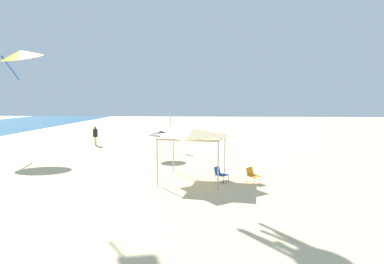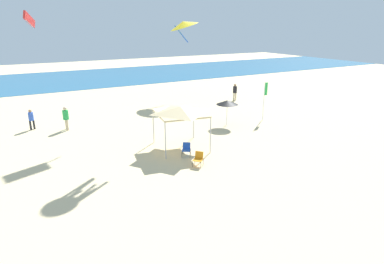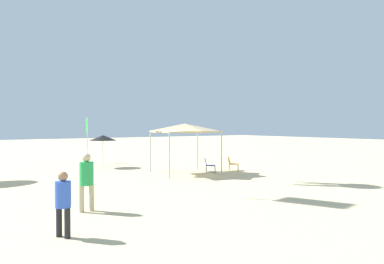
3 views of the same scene
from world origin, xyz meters
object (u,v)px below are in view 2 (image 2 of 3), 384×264
at_px(beach_umbrella, 227,102).
at_px(person_far_stroller, 31,118).
at_px(folding_chair_right_of_tent, 198,158).
at_px(person_watching_sky, 235,91).
at_px(canopy_tent, 181,110).
at_px(folding_chair_facing_ocean, 186,148).
at_px(person_beachcomber, 66,116).
at_px(kite_delta_yellow, 184,24).
at_px(banner_flag, 264,97).
at_px(kite_parafoil_red, 29,20).

xyz_separation_m(beach_umbrella, person_far_stroller, (-14.22, 6.59, -0.98)).
xyz_separation_m(folding_chair_right_of_tent, person_far_stroller, (-8.11, 12.47, 0.49)).
relative_size(folding_chair_right_of_tent, person_watching_sky, 0.44).
height_order(canopy_tent, folding_chair_facing_ocean, canopy_tent).
bearing_deg(folding_chair_facing_ocean, beach_umbrella, 67.81).
height_order(beach_umbrella, folding_chair_right_of_tent, beach_umbrella).
bearing_deg(folding_chair_facing_ocean, person_far_stroller, 160.44).
xyz_separation_m(folding_chair_right_of_tent, person_beachcomber, (-5.70, 11.05, 0.63)).
xyz_separation_m(folding_chair_right_of_tent, kite_delta_yellow, (8.21, 17.48, 7.57)).
bearing_deg(folding_chair_right_of_tent, person_far_stroller, 169.41).
bearing_deg(person_far_stroller, kite_delta_yellow, 170.64).
bearing_deg(beach_umbrella, folding_chair_facing_ocean, -145.26).
xyz_separation_m(folding_chair_facing_ocean, person_watching_sky, (12.19, 11.50, 0.61)).
bearing_deg(person_watching_sky, kite_delta_yellow, -62.57).
relative_size(person_watching_sky, person_beachcomber, 0.98).
height_order(person_far_stroller, person_beachcomber, person_beachcomber).
height_order(beach_umbrella, banner_flag, banner_flag).
bearing_deg(person_watching_sky, kite_parafoil_red, -57.97).
height_order(beach_umbrella, folding_chair_facing_ocean, beach_umbrella).
bearing_deg(beach_umbrella, person_far_stroller, 155.14).
relative_size(folding_chair_facing_ocean, banner_flag, 0.24).
height_order(folding_chair_right_of_tent, person_watching_sky, person_watching_sky).
relative_size(canopy_tent, person_watching_sky, 1.98).
bearing_deg(folding_chair_right_of_tent, kite_parafoil_red, 148.11).
bearing_deg(folding_chair_facing_ocean, person_beachcomber, 154.95).
relative_size(canopy_tent, kite_parafoil_red, 1.16).
xyz_separation_m(folding_chair_facing_ocean, person_far_stroller, (-8.22, 10.75, 0.49)).
bearing_deg(person_beachcomber, folding_chair_facing_ocean, -150.95).
distance_m(canopy_tent, kite_parafoil_red, 27.87).
xyz_separation_m(banner_flag, kite_delta_yellow, (-1.64, 11.83, 6.00)).
xyz_separation_m(beach_umbrella, folding_chair_facing_ocean, (-6.01, -4.17, -1.47)).
xyz_separation_m(canopy_tent, person_watching_sky, (11.84, 10.04, -1.52)).
xyz_separation_m(banner_flag, person_far_stroller, (-17.96, 6.82, -1.08)).
relative_size(person_far_stroller, kite_delta_yellow, 0.41).
height_order(canopy_tent, person_far_stroller, canopy_tent).
distance_m(banner_flag, kite_parafoil_red, 29.52).
distance_m(beach_umbrella, person_far_stroller, 15.71).
relative_size(canopy_tent, beach_umbrella, 1.71).
distance_m(folding_chair_right_of_tent, banner_flag, 11.46).
xyz_separation_m(beach_umbrella, banner_flag, (3.74, -0.23, 0.10)).
distance_m(canopy_tent, folding_chair_right_of_tent, 3.84).
height_order(person_watching_sky, person_beachcomber, person_beachcomber).
bearing_deg(beach_umbrella, canopy_tent, -154.41).
bearing_deg(person_far_stroller, person_watching_sky, 155.67).
bearing_deg(kite_parafoil_red, folding_chair_right_of_tent, -147.10).
relative_size(banner_flag, person_far_stroller, 2.07).
xyz_separation_m(beach_umbrella, folding_chair_right_of_tent, (-6.12, -5.88, -1.47)).
bearing_deg(banner_flag, person_far_stroller, 159.20).
relative_size(person_watching_sky, kite_parafoil_red, 0.58).
height_order(person_far_stroller, kite_parafoil_red, kite_parafoil_red).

